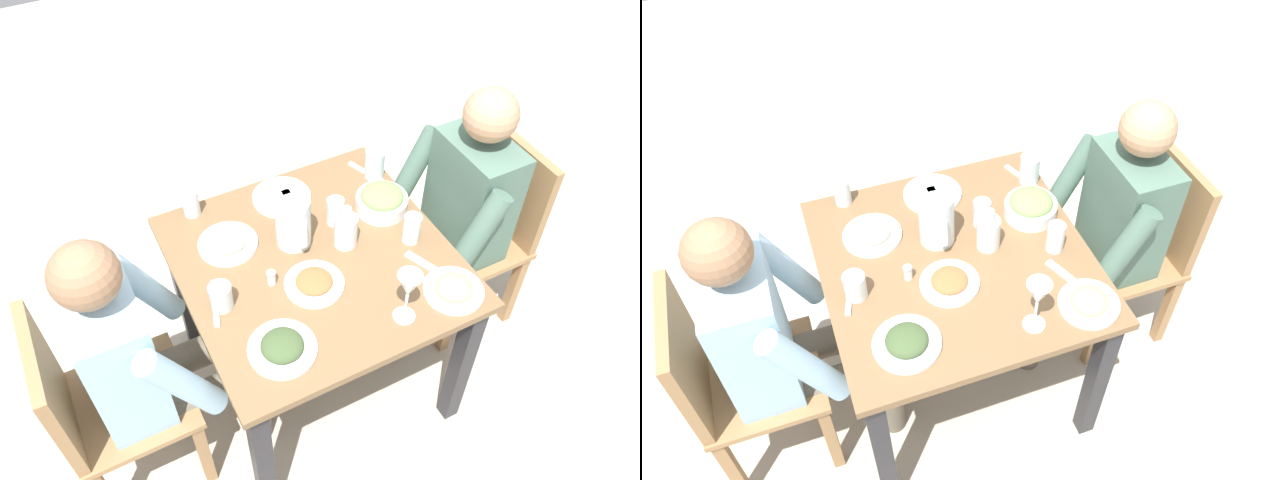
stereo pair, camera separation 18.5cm
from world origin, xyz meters
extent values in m
plane|color=#B7AD99|center=(0.00, 0.00, 0.00)|extent=(8.00, 8.00, 0.00)
cube|color=brown|center=(0.00, 0.00, 0.71)|extent=(0.89, 0.89, 0.03)
cube|color=#232328|center=(-0.39, -0.39, 0.35)|extent=(0.06, 0.06, 0.70)
cube|color=#232328|center=(0.39, -0.39, 0.35)|extent=(0.06, 0.06, 0.70)
cube|color=#232328|center=(-0.39, 0.39, 0.35)|extent=(0.06, 0.06, 0.70)
cube|color=#232328|center=(0.39, 0.39, 0.35)|extent=(0.06, 0.06, 0.70)
cube|color=#997047|center=(-0.13, -0.88, 0.21)|extent=(0.04, 0.04, 0.41)
cube|color=#997047|center=(0.21, -0.88, 0.21)|extent=(0.04, 0.04, 0.41)
cube|color=#997047|center=(-0.13, -0.54, 0.21)|extent=(0.04, 0.04, 0.41)
cube|color=#997047|center=(0.21, -0.54, 0.21)|extent=(0.04, 0.04, 0.41)
cube|color=#997047|center=(0.04, -0.71, 0.43)|extent=(0.40, 0.40, 0.03)
cube|color=#997047|center=(0.04, -0.89, 0.65)|extent=(0.38, 0.04, 0.42)
cube|color=#997047|center=(0.13, 0.88, 0.21)|extent=(0.04, 0.04, 0.41)
cube|color=#997047|center=(-0.21, 0.88, 0.21)|extent=(0.04, 0.04, 0.41)
cube|color=#997047|center=(0.13, 0.54, 0.21)|extent=(0.04, 0.04, 0.41)
cube|color=#997047|center=(-0.21, 0.54, 0.21)|extent=(0.04, 0.04, 0.41)
cube|color=#997047|center=(-0.04, 0.71, 0.43)|extent=(0.40, 0.40, 0.03)
cube|color=#997047|center=(-0.04, 0.89, 0.65)|extent=(0.38, 0.04, 0.42)
cube|color=#9EC6E0|center=(0.04, -0.68, 0.69)|extent=(0.32, 0.20, 0.50)
sphere|color=#936B4C|center=(0.04, -0.68, 1.06)|extent=(0.19, 0.19, 0.19)
cylinder|color=#665B4C|center=(-0.05, -0.49, 0.41)|extent=(0.11, 0.38, 0.11)
cylinder|color=#665B4C|center=(-0.05, -0.30, 0.22)|extent=(0.10, 0.10, 0.44)
cylinder|color=#9EC6E0|center=(-0.16, -0.54, 0.71)|extent=(0.08, 0.23, 0.37)
cylinder|color=#665B4C|center=(0.12, -0.49, 0.41)|extent=(0.11, 0.38, 0.11)
cylinder|color=#665B4C|center=(0.12, -0.30, 0.22)|extent=(0.10, 0.10, 0.44)
cylinder|color=#9EC6E0|center=(0.24, -0.54, 0.71)|extent=(0.08, 0.23, 0.37)
cube|color=#4C6B5B|center=(-0.04, 0.68, 0.69)|extent=(0.32, 0.20, 0.50)
sphere|color=tan|center=(-0.04, 0.68, 1.06)|extent=(0.19, 0.19, 0.19)
cylinder|color=#665B4C|center=(0.04, 0.49, 0.41)|extent=(0.11, 0.38, 0.11)
cylinder|color=#665B4C|center=(0.04, 0.30, 0.22)|extent=(0.10, 0.10, 0.44)
cylinder|color=#4C6B5B|center=(0.16, 0.54, 0.71)|extent=(0.08, 0.23, 0.37)
cylinder|color=#665B4C|center=(-0.13, 0.49, 0.41)|extent=(0.11, 0.38, 0.11)
cylinder|color=#665B4C|center=(-0.13, 0.30, 0.22)|extent=(0.10, 0.10, 0.44)
cylinder|color=#4C6B5B|center=(-0.24, 0.54, 0.71)|extent=(0.08, 0.23, 0.37)
cylinder|color=silver|center=(-0.11, -0.03, 0.82)|extent=(0.12, 0.12, 0.19)
cube|color=silver|center=(-0.03, -0.03, 0.83)|extent=(0.02, 0.02, 0.11)
cube|color=silver|center=(-0.16, -0.03, 0.91)|extent=(0.04, 0.03, 0.02)
cylinder|color=white|center=(-0.11, 0.32, 0.76)|extent=(0.19, 0.19, 0.05)
ellipsoid|color=#759951|center=(-0.11, 0.32, 0.79)|extent=(0.15, 0.15, 0.06)
cylinder|color=white|center=(0.10, -0.05, 0.74)|extent=(0.19, 0.19, 0.01)
ellipsoid|color=#CC5B33|center=(0.10, -0.05, 0.75)|extent=(0.12, 0.12, 0.03)
cylinder|color=white|center=(0.33, 0.33, 0.74)|extent=(0.19, 0.19, 0.01)
ellipsoid|color=#E0C670|center=(0.33, 0.33, 0.75)|extent=(0.12, 0.12, 0.05)
cylinder|color=white|center=(-0.19, -0.24, 0.74)|extent=(0.20, 0.20, 0.01)
ellipsoid|color=#B7AD89|center=(-0.19, -0.24, 0.75)|extent=(0.13, 0.13, 0.04)
cylinder|color=white|center=(0.28, -0.25, 0.74)|extent=(0.21, 0.21, 0.01)
ellipsoid|color=#3D512D|center=(0.28, -0.25, 0.75)|extent=(0.13, 0.13, 0.05)
cylinder|color=white|center=(-0.32, 0.02, 0.74)|extent=(0.21, 0.21, 0.01)
ellipsoid|color=white|center=(-0.32, 0.02, 0.75)|extent=(0.13, 0.13, 0.05)
cylinder|color=silver|center=(-0.40, -0.29, 0.78)|extent=(0.06, 0.06, 0.10)
cylinder|color=silver|center=(-0.27, 0.39, 0.79)|extent=(0.07, 0.07, 0.11)
cylinder|color=silver|center=(0.04, -0.35, 0.78)|extent=(0.07, 0.07, 0.09)
cylinder|color=silver|center=(0.07, 0.33, 0.78)|extent=(0.06, 0.06, 0.11)
cylinder|color=silver|center=(-0.12, 0.14, 0.78)|extent=(0.06, 0.06, 0.10)
cylinder|color=silver|center=(0.34, 0.14, 0.73)|extent=(0.07, 0.07, 0.01)
cylinder|color=silver|center=(0.34, 0.14, 0.79)|extent=(0.01, 0.01, 0.10)
cone|color=silver|center=(0.34, 0.14, 0.88)|extent=(0.08, 0.08, 0.09)
cylinder|color=silver|center=(-0.02, 0.12, 0.79)|extent=(0.08, 0.08, 0.12)
cylinder|color=gold|center=(-0.02, 0.12, 0.77)|extent=(0.07, 0.07, 0.07)
cylinder|color=silver|center=(-0.02, 0.12, 0.87)|extent=(0.03, 0.03, 0.04)
cylinder|color=white|center=(0.03, -0.17, 0.75)|extent=(0.03, 0.03, 0.04)
cylinder|color=#B2B2B7|center=(0.03, -0.17, 0.78)|extent=(0.03, 0.03, 0.01)
cube|color=silver|center=(-0.11, 0.35, 0.73)|extent=(0.17, 0.07, 0.01)
cube|color=silver|center=(0.02, -0.36, 0.73)|extent=(0.18, 0.07, 0.01)
cube|color=silver|center=(0.20, 0.31, 0.73)|extent=(0.17, 0.09, 0.01)
cube|color=silver|center=(-0.29, 0.37, 0.73)|extent=(0.18, 0.08, 0.01)
camera|label=1|loc=(1.23, -0.62, 2.29)|focal=34.92mm
camera|label=2|loc=(1.30, -0.45, 2.29)|focal=34.92mm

